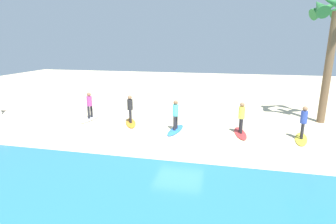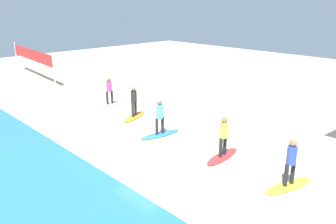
{
  "view_description": "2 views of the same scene",
  "coord_description": "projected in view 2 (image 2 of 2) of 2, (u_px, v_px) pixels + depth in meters",
  "views": [
    {
      "loc": [
        -2.25,
        12.92,
        4.77
      ],
      "look_at": [
        0.85,
        -1.17,
        1.01
      ],
      "focal_mm": 28.73,
      "sensor_mm": 36.0,
      "label": 1
    },
    {
      "loc": [
        -10.65,
        9.0,
        5.97
      ],
      "look_at": [
        -0.18,
        -0.97,
        1.3
      ],
      "focal_mm": 36.44,
      "sensor_mm": 36.0,
      "label": 2
    }
  ],
  "objects": [
    {
      "name": "surfboard_yellow",
      "position": [
        288.0,
        186.0,
        11.54
      ],
      "size": [
        1.02,
        2.17,
        0.09
      ],
      "primitive_type": "ellipsoid",
      "rotation": [
        0.0,
        0.0,
        1.34
      ],
      "color": "yellow",
      "rests_on": "ground"
    },
    {
      "name": "surfer_orange",
      "position": [
        134.0,
        99.0,
        18.2
      ],
      "size": [
        0.32,
        0.43,
        1.64
      ],
      "color": "#232328",
      "rests_on": "surfboard_orange"
    },
    {
      "name": "surfboard_orange",
      "position": [
        134.0,
        117.0,
        18.5
      ],
      "size": [
        1.36,
        2.15,
        0.09
      ],
      "primitive_type": "ellipsoid",
      "rotation": [
        0.0,
        0.0,
        1.99
      ],
      "color": "orange",
      "rests_on": "ground"
    },
    {
      "name": "surfer_blue",
      "position": [
        160.0,
        115.0,
        15.68
      ],
      "size": [
        0.32,
        0.46,
        1.64
      ],
      "color": "#232328",
      "rests_on": "surfboard_blue"
    },
    {
      "name": "surfboard_white",
      "position": [
        110.0,
        105.0,
        20.68
      ],
      "size": [
        0.71,
        2.13,
        0.09
      ],
      "primitive_type": "ellipsoid",
      "rotation": [
        0.0,
        0.0,
        1.5
      ],
      "color": "white",
      "rests_on": "ground"
    },
    {
      "name": "surfer_yellow",
      "position": [
        291.0,
        159.0,
        11.23
      ],
      "size": [
        0.32,
        0.45,
        1.64
      ],
      "color": "#232328",
      "rests_on": "surfboard_yellow"
    },
    {
      "name": "surfer_white",
      "position": [
        109.0,
        89.0,
        20.38
      ],
      "size": [
        0.32,
        0.46,
        1.64
      ],
      "color": "#232328",
      "rests_on": "surfboard_white"
    },
    {
      "name": "ground_plane",
      "position": [
        149.0,
        144.0,
        15.08
      ],
      "size": [
        60.0,
        60.0,
        0.0
      ],
      "primitive_type": "plane",
      "color": "beige"
    },
    {
      "name": "surfboard_blue",
      "position": [
        160.0,
        135.0,
        15.99
      ],
      "size": [
        0.86,
        2.16,
        0.09
      ],
      "primitive_type": "ellipsoid",
      "rotation": [
        0.0,
        0.0,
        1.43
      ],
      "color": "blue",
      "rests_on": "ground"
    },
    {
      "name": "surfboard_red",
      "position": [
        222.0,
        156.0,
        13.73
      ],
      "size": [
        0.81,
        2.15,
        0.09
      ],
      "primitive_type": "ellipsoid",
      "rotation": [
        0.0,
        0.0,
        1.69
      ],
      "color": "red",
      "rests_on": "ground"
    },
    {
      "name": "surfer_red",
      "position": [
        223.0,
        133.0,
        13.43
      ],
      "size": [
        0.32,
        0.46,
        1.64
      ],
      "color": "#232328",
      "rests_on": "surfboard_red"
    },
    {
      "name": "volleyball_net",
      "position": [
        32.0,
        56.0,
        27.65
      ],
      "size": [
        9.07,
        0.81,
        2.5
      ],
      "color": "silver",
      "rests_on": "ground"
    }
  ]
}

